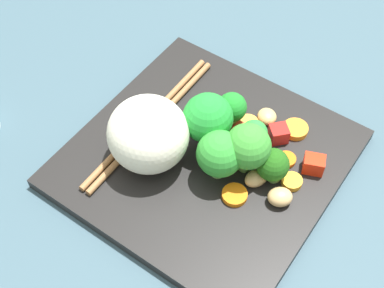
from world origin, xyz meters
The scene contains 22 objects.
ground_plane centered at (0.00, 0.00, -1.00)cm, with size 110.00×110.00×2.00cm, color #38525F.
square_plate centered at (0.00, 0.00, 0.70)cm, with size 28.28×28.28×1.39cm, color black.
rice_mound centered at (3.84, -5.02, 5.50)cm, with size 8.82×8.95×8.20cm, color white.
broccoli_floret_0 centered at (-1.33, -0.84, 5.90)cm, with size 5.57×5.57×7.45cm.
broccoli_floret_1 centered at (-0.62, 4.66, 5.76)cm, with size 4.95×4.95×7.00cm.
broccoli_floret_2 centered at (1.43, 2.56, 5.11)cm, with size 5.06×5.06×6.42cm.
broccoli_floret_3 centered at (-3.46, 3.79, 4.21)cm, with size 3.02×3.02×4.79cm.
broccoli_floret_4 centered at (-4.92, -0.27, 4.64)cm, with size 3.43×3.43×5.34cm.
broccoli_floret_5 centered at (-1.40, 7.46, 3.82)cm, with size 3.61×3.61×4.47cm.
carrot_slice_0 centered at (-2.13, 9.71, 1.75)cm, with size 2.26×2.26×0.70cm, color orange.
carrot_slice_1 centered at (-4.42, 7.79, 1.68)cm, with size 2.10×2.10×0.57cm, color orange.
carrot_slice_2 centered at (-8.75, 6.54, 1.77)cm, with size 2.93×2.93×0.76cm, color orange.
carrot_slice_3 centered at (2.85, 5.53, 1.71)cm, with size 2.76×2.76×0.63cm, color orange.
carrot_slice_4 centered at (-6.34, 1.58, 1.74)cm, with size 2.44×2.44×0.69cm, color #FA9936.
pepper_chunk_0 centered at (-1.85, 1.97, 2.04)cm, with size 3.05×2.84×1.29cm, color red.
pepper_chunk_1 centered at (-5.06, 10.70, 2.39)cm, with size 2.26×1.79×1.99cm, color red.
pepper_chunk_2 centered at (-6.59, 5.44, 2.36)cm, with size 2.03×1.91×1.92cm, color red.
pepper_chunk_3 centered at (-4.34, 1.71, 2.22)cm, with size 2.46×1.78×1.64cm, color red.
chicken_piece_1 centered at (-8.27, 2.96, 2.09)cm, with size 2.44×2.24×1.40cm, color tan.
chicken_piece_2 centered at (0.41, 6.46, 2.25)cm, with size 2.76×1.95×1.71cm, color tan.
chicken_piece_3 centered at (0.66, 9.74, 2.31)cm, with size 2.65×2.23×1.83cm, color tan.
chopstick_pair centered at (-0.44, -7.97, 1.76)cm, with size 23.42×1.96×0.74cm.
Camera 1 is at (30.55, 19.44, 50.96)cm, focal length 50.88 mm.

